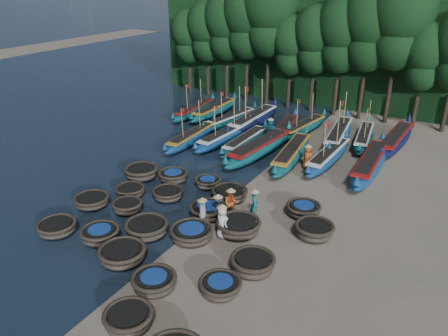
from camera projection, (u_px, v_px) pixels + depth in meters
The scene contains 57 objects.
ground at pixel (222, 205), 24.91m from camera, with size 120.00×120.00×0.00m, color gray.
foliage_wall at pixel (349, 54), 41.27m from camera, with size 40.00×3.00×10.00m, color black.
coracle_3 at pixel (129, 319), 16.20m from camera, with size 2.15×2.15×0.75m.
coracle_5 at pixel (57, 227), 22.04m from camera, with size 2.41×2.41×0.68m.
coracle_6 at pixel (100, 234), 21.39m from camera, with size 2.22×2.22×0.74m.
coracle_7 at pixel (122, 254), 19.87m from camera, with size 2.70×2.70×0.77m.
coracle_8 at pixel (154, 282), 18.15m from camera, with size 2.35×2.35×0.72m.
coracle_9 at pixel (220, 286), 17.94m from camera, with size 2.17×2.17×0.67m.
coracle_10 at pixel (92, 201), 24.62m from camera, with size 2.28×2.28×0.65m.
coracle_11 at pixel (127, 206), 24.00m from camera, with size 1.81×1.81×0.68m.
coracle_12 at pixel (147, 228), 21.86m from camera, with size 2.22×2.22×0.79m.
coracle_13 at pixel (192, 233), 21.51m from camera, with size 2.38×2.38×0.72m.
coracle_14 at pixel (253, 263), 19.20m from camera, with size 2.04×2.04×0.81m.
coracle_15 at pixel (130, 191), 25.76m from camera, with size 1.95×1.95×0.63m.
coracle_16 at pixel (168, 194), 25.38m from camera, with size 1.90×1.90×0.66m.
coracle_17 at pixel (208, 210), 23.50m from camera, with size 2.05×2.05×0.75m.
coracle_18 at pixel (238, 226), 22.02m from camera, with size 2.61×2.61×0.80m.
coracle_19 at pixel (314, 230), 21.70m from camera, with size 2.11×2.11×0.79m.
coracle_20 at pixel (141, 172), 27.89m from camera, with size 2.30×2.30×0.82m.
coracle_21 at pixel (173, 176), 27.54m from camera, with size 2.24×2.24×0.69m.
coracle_22 at pixel (208, 182), 26.78m from camera, with size 1.65×1.65×0.63m.
coracle_23 at pixel (230, 194), 25.35m from camera, with size 2.36×2.36×0.69m.
coracle_24 at pixel (303, 209), 23.68m from camera, with size 1.92×1.92×0.70m.
long_boat_2 at pixel (192, 137), 33.61m from camera, with size 1.72×7.56×3.22m.
long_boat_3 at pixel (225, 136), 33.74m from camera, with size 1.87×7.89×3.36m.
long_boat_4 at pixel (245, 141), 32.88m from camera, with size 1.30×7.34×1.29m.
long_boat_5 at pixel (260, 148), 31.34m from camera, with size 2.43×8.86×1.57m.
long_boat_6 at pixel (292, 154), 30.46m from camera, with size 2.48×8.41×1.49m.
long_boat_7 at pixel (329, 156), 30.14m from camera, with size 1.62×7.97×3.38m.
long_boat_8 at pixel (370, 163), 28.82m from camera, with size 1.91×8.92×1.57m.
long_boat_9 at pixel (194, 110), 40.17m from camera, with size 1.73×7.49×3.19m.
long_boat_10 at pixel (214, 110), 40.06m from camera, with size 1.50×8.08×1.42m.
long_boat_11 at pixel (231, 119), 37.71m from camera, with size 2.40×7.47×3.21m.
long_boat_12 at pixel (253, 120), 37.15m from camera, with size 1.66×9.14×3.88m.
long_boat_13 at pixel (284, 130), 35.17m from camera, with size 2.38×7.61×1.35m.
long_boat_14 at pixel (303, 127), 35.76m from camera, with size 2.37×7.44×3.19m.
long_boat_15 at pixel (339, 134), 33.94m from camera, with size 2.62×8.68×3.72m.
long_boat_16 at pixel (364, 137), 33.64m from camera, with size 2.36×7.41×3.18m.
long_boat_17 at pixel (396, 140), 32.92m from camera, with size 1.95×8.75×1.54m.
fisherman_0 at pixel (222, 221), 21.54m from camera, with size 1.04×0.93×1.98m.
fisherman_1 at pixel (255, 203), 23.21m from camera, with size 0.59×0.72×1.88m.
fisherman_2 at pixel (231, 202), 23.41m from camera, with size 1.01×0.96×1.84m.
fisherman_3 at pixel (218, 208), 22.91m from camera, with size 0.69×1.08×1.77m.
fisherman_4 at pixel (203, 213), 22.35m from camera, with size 0.80×1.07×1.88m.
fisherman_5 at pixel (270, 130), 33.96m from camera, with size 1.74×0.90×2.00m.
fisherman_6 at pixel (307, 157), 29.10m from camera, with size 0.98×0.85×1.88m.
tree_0 at pixel (189, 36), 45.53m from camera, with size 3.68×3.68×8.68m.
tree_1 at pixel (207, 31), 44.19m from camera, with size 4.09×4.09×9.65m.
tree_2 at pixel (227, 25), 42.85m from camera, with size 4.51×4.51×10.63m.
tree_3 at pixel (247, 19), 41.50m from camera, with size 4.92×4.92×11.60m.
tree_4 at pixel (270, 13), 40.16m from camera, with size 5.34×5.34×12.58m.
tree_5 at pixel (291, 45), 40.21m from camera, with size 3.68×3.68×8.68m.
tree_6 at pixel (316, 39), 38.86m from camera, with size 4.09×4.09×9.65m.
tree_7 at pixel (342, 33), 37.52m from camera, with size 4.51×4.51×10.63m.
tree_8 at pixel (370, 26), 36.17m from camera, with size 4.92×4.92×11.60m.
tree_9 at pixel (401, 19), 34.83m from camera, with size 5.34×5.34×12.58m.
tree_10 at pixel (425, 56), 34.88m from camera, with size 3.68×3.68×8.68m.
Camera 1 is at (11.18, -18.72, 12.23)m, focal length 35.00 mm.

